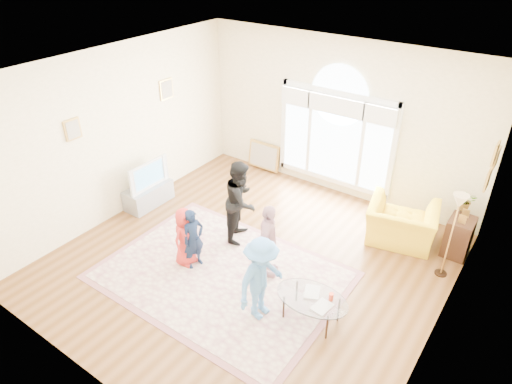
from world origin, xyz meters
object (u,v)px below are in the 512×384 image
Objects in this scene: tv_console at (149,195)px; armchair at (401,224)px; coffee_table at (312,299)px; area_rug at (221,275)px; television at (146,174)px.

tv_console is 0.86× the size of armchair.
tv_console is 4.33m from coffee_table.
area_rug is at bearing -18.58° from tv_console.
television is at bearing 0.00° from tv_console.
tv_console is at bearing 166.26° from coffee_table.
area_rug is 3.30m from armchair.
coffee_table is 0.94× the size of armchair.
area_rug is 3.29× the size of coffee_table.
armchair is (4.61, 1.71, 0.17)m from tv_console.
coffee_table is at bearing -11.52° from television.
tv_console is at bearing 8.09° from armchair.
coffee_table is at bearing 69.58° from armchair.
television is 4.33m from coffee_table.
area_rug is 1.70m from coffee_table.
television is (-2.58, 0.87, 0.69)m from area_rug.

